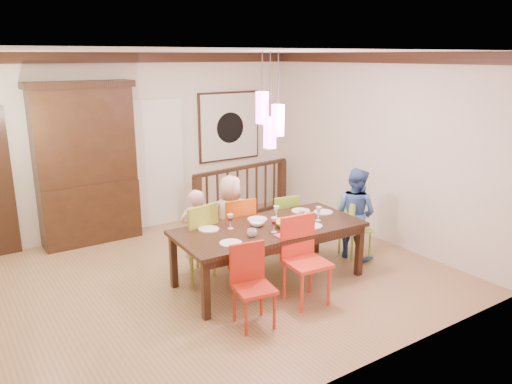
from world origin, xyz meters
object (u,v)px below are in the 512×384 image
chair_far_left (194,234)px  chair_end_right (356,224)px  china_hutch (86,164)px  person_far_left (196,231)px  person_far_mid (231,218)px  dining_table (269,232)px  balustrade (243,191)px  person_end_right (355,213)px

chair_far_left → chair_end_right: 2.36m
china_hutch → person_far_left: china_hutch is taller
chair_far_left → person_far_left: (0.10, 0.14, -0.01)m
chair_far_left → person_far_mid: (0.70, 0.22, 0.03)m
dining_table → china_hutch: size_ratio=0.99×
dining_table → chair_far_left: chair_far_left is taller
chair_end_right → person_far_left: bearing=78.9°
person_far_mid → dining_table: bearing=111.5°
balustrade → chair_end_right: bearing=-88.1°
dining_table → chair_end_right: 1.53m
dining_table → chair_end_right: (1.52, -0.02, -0.19)m
chair_far_left → person_far_mid: 0.73m
person_far_left → chair_end_right: bearing=171.9°
chair_end_right → china_hutch: 4.17m
balustrade → person_far_left: bearing=-144.8°
balustrade → chair_far_left: bearing=-144.1°
dining_table → balustrade: balustrade is taller
chair_far_left → person_far_left: person_far_left is taller
person_far_left → person_end_right: size_ratio=0.86×
china_hutch → person_end_right: (2.99, -2.78, -0.58)m
chair_end_right → balustrade: bearing=19.2°
person_far_left → person_far_mid: size_ratio=0.93×
china_hutch → person_end_right: china_hutch is taller
dining_table → balustrade: (1.13, 2.42, -0.18)m
china_hutch → person_end_right: 4.12m
chair_far_left → person_end_right: 2.34m
person_far_left → person_far_mid: (0.60, 0.08, 0.05)m
person_far_mid → person_far_left: bearing=27.3°
person_end_right → china_hutch: bearing=34.9°
person_end_right → balustrade: bearing=-3.3°
dining_table → chair_far_left: (-0.73, 0.67, -0.09)m
dining_table → person_end_right: bearing=2.2°
chair_end_right → person_far_mid: bearing=69.6°
china_hutch → person_far_mid: 2.45m
china_hutch → balustrade: (2.61, -0.35, -0.75)m
dining_table → chair_far_left: bearing=140.1°
chair_far_left → person_end_right: (2.24, -0.69, 0.08)m
person_far_left → person_end_right: bearing=171.8°
chair_end_right → person_end_right: person_end_right is taller
person_far_left → china_hutch: bearing=-53.4°
dining_table → balustrade: 2.67m
chair_far_left → person_far_mid: person_far_mid is taller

